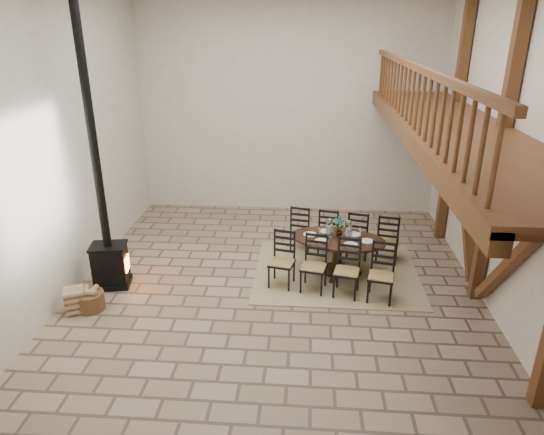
# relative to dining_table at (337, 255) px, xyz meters

# --- Properties ---
(ground) EXTENTS (8.00, 8.00, 0.00)m
(ground) POSITION_rel_dining_table_xyz_m (-1.08, -0.68, -0.36)
(ground) COLOR gray
(ground) RESTS_ON ground
(room_shell) EXTENTS (7.02, 8.02, 5.01)m
(room_shell) POSITION_rel_dining_table_xyz_m (0.11, -0.68, 2.65)
(room_shell) COLOR silver
(room_shell) RESTS_ON ground
(rug) EXTENTS (3.00, 2.50, 0.02)m
(rug) POSITION_rel_dining_table_xyz_m (-0.00, -0.00, -0.35)
(rug) COLOR tan
(rug) RESTS_ON ground
(dining_table) EXTENTS (2.47, 2.31, 1.11)m
(dining_table) POSITION_rel_dining_table_xyz_m (0.00, 0.00, 0.00)
(dining_table) COLOR black
(dining_table) RESTS_ON ground
(wood_stove) EXTENTS (0.68, 0.56, 5.00)m
(wood_stove) POSITION_rel_dining_table_xyz_m (-3.98, -0.78, 0.78)
(wood_stove) COLOR black
(wood_stove) RESTS_ON ground
(log_basket) EXTENTS (0.45, 0.45, 0.37)m
(log_basket) POSITION_rel_dining_table_xyz_m (-4.05, -1.56, -0.20)
(log_basket) COLOR brown
(log_basket) RESTS_ON ground
(log_stack) EXTENTS (0.41, 0.42, 0.42)m
(log_stack) POSITION_rel_dining_table_xyz_m (-4.25, -1.66, -0.15)
(log_stack) COLOR tan
(log_stack) RESTS_ON ground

